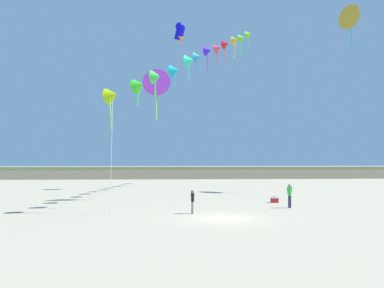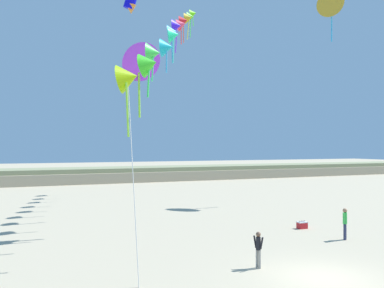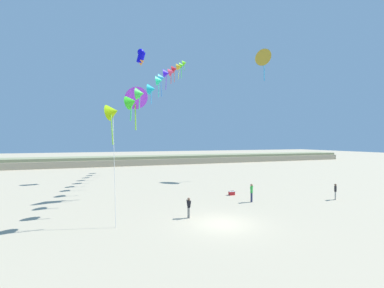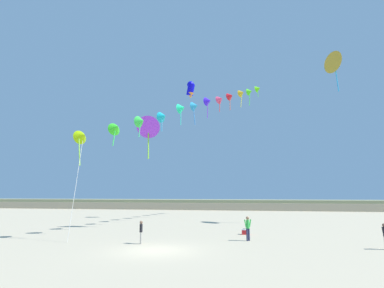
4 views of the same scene
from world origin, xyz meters
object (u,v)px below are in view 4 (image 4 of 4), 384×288
Objects in this scene: person_mid_center at (248,227)px; large_kite_high_solo at (336,63)px; large_kite_low_lead at (149,126)px; large_kite_mid_trail at (191,89)px; person_near_left at (141,231)px; beach_cooler at (245,232)px.

person_mid_center is 0.36× the size of large_kite_high_solo.
large_kite_low_lead is at bearing -162.21° from large_kite_high_solo.
large_kite_mid_trail is 18.44m from large_kite_high_solo.
large_kite_low_lead reaches higher than person_near_left.
person_near_left is 26.04m from large_kite_mid_trail.
large_kite_high_solo is at bearing -14.18° from large_kite_mid_trail.
large_kite_high_solo is (17.58, 15.31, 17.32)m from person_near_left.
large_kite_mid_trail reaches higher than person_mid_center.
beach_cooler is (-0.21, 3.33, -0.76)m from person_mid_center.
person_mid_center is 0.37× the size of large_kite_low_lead.
beach_cooler is (9.41, -2.94, -9.85)m from large_kite_low_lead.
person_near_left is 0.32× the size of large_kite_low_lead.
person_near_left is 29.04m from large_kite_high_solo.
person_mid_center is at bearing -129.64° from large_kite_high_solo.
person_near_left is at bearing -139.10° from beach_cooler.
person_near_left is 0.60× the size of large_kite_mid_trail.
large_kite_low_lead reaches higher than beach_cooler.
large_kite_high_solo is at bearing 41.16° from beach_cooler.
large_kite_low_lead is 22.69m from large_kite_high_solo.
person_near_left is at bearing -159.92° from person_mid_center.
person_mid_center is (7.02, 2.57, 0.11)m from person_near_left.
large_kite_low_lead is at bearing 162.63° from beach_cooler.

